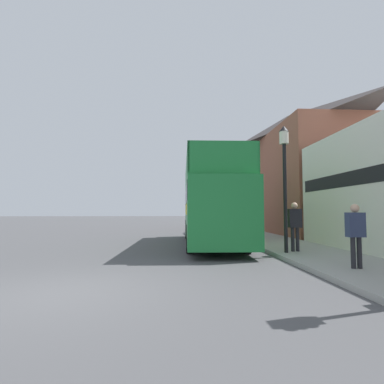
{
  "coord_description": "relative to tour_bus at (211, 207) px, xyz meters",
  "views": [
    {
      "loc": [
        2.13,
        -6.04,
        1.6
      ],
      "look_at": [
        3.0,
        8.32,
        2.53
      ],
      "focal_mm": 28.0,
      "sensor_mm": 36.0,
      "label": 1
    }
  ],
  "objects": [
    {
      "name": "ground_plane",
      "position": [
        -3.94,
        12.61,
        -1.81
      ],
      "size": [
        144.0,
        144.0,
        0.0
      ],
      "primitive_type": "plane",
      "color": "#4C4C4F"
    },
    {
      "name": "sidewalk",
      "position": [
        3.2,
        9.61,
        -1.74
      ],
      "size": [
        2.95,
        108.0,
        0.14
      ],
      "color": "#999993",
      "rests_on": "ground_plane"
    },
    {
      "name": "brick_terrace_rear",
      "position": [
        7.68,
        9.56,
        2.97
      ],
      "size": [
        6.0,
        17.9,
        9.56
      ],
      "color": "#935642",
      "rests_on": "ground_plane"
    },
    {
      "name": "tour_bus",
      "position": [
        0.0,
        0.0,
        0.0
      ],
      "size": [
        2.76,
        9.85,
        3.97
      ],
      "rotation": [
        0.0,
        0.0,
        -0.03
      ],
      "color": "#1E7A38",
      "rests_on": "ground_plane"
    },
    {
      "name": "parked_car_ahead_of_bus",
      "position": [
        0.59,
        6.85,
        -1.11
      ],
      "size": [
        1.93,
        4.34,
        1.49
      ],
      "rotation": [
        0.0,
        0.0,
        0.03
      ],
      "color": "silver",
      "rests_on": "ground_plane"
    },
    {
      "name": "pedestrian_second",
      "position": [
        2.86,
        -6.97,
        -0.68
      ],
      "size": [
        0.43,
        0.24,
        1.64
      ],
      "color": "#232328",
      "rests_on": "sidewalk"
    },
    {
      "name": "pedestrian_third",
      "position": [
        2.62,
        -3.67,
        -0.6
      ],
      "size": [
        0.47,
        0.26,
        1.78
      ],
      "color": "#232328",
      "rests_on": "sidewalk"
    },
    {
      "name": "lamp_post_nearest",
      "position": [
        2.16,
        -4.0,
        1.48
      ],
      "size": [
        0.35,
        0.35,
        4.55
      ],
      "color": "black",
      "rests_on": "sidewalk"
    },
    {
      "name": "lamp_post_second",
      "position": [
        2.15,
        3.99,
        1.56
      ],
      "size": [
        0.35,
        0.35,
        4.68
      ],
      "color": "black",
      "rests_on": "sidewalk"
    }
  ]
}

